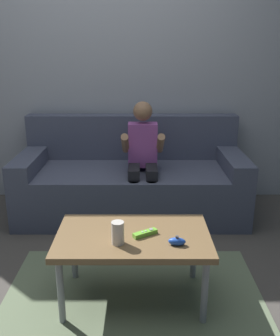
{
  "coord_description": "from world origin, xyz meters",
  "views": [
    {
      "loc": [
        0.31,
        -1.9,
        1.37
      ],
      "look_at": [
        0.3,
        0.52,
        0.59
      ],
      "focal_mm": 39.82,
      "sensor_mm": 36.0,
      "label": 1
    }
  ],
  "objects_px": {
    "coffee_table": "(134,241)",
    "soda_can": "(119,233)",
    "couch": "(133,181)",
    "nunchuk_blue": "(178,241)",
    "game_remote_lime_near_edge": "(146,233)",
    "person_seated_on_couch": "(144,156)"
  },
  "relations": [
    {
      "from": "soda_can",
      "to": "coffee_table",
      "type": "bearing_deg",
      "value": 52.94
    },
    {
      "from": "game_remote_lime_near_edge",
      "to": "nunchuk_blue",
      "type": "height_order",
      "value": "nunchuk_blue"
    },
    {
      "from": "couch",
      "to": "person_seated_on_couch",
      "type": "xyz_separation_m",
      "value": [
        0.09,
        -0.18,
        0.27
      ]
    },
    {
      "from": "coffee_table",
      "to": "nunchuk_blue",
      "type": "relative_size",
      "value": 8.84
    },
    {
      "from": "nunchuk_blue",
      "to": "soda_can",
      "type": "bearing_deg",
      "value": 177.06
    },
    {
      "from": "person_seated_on_couch",
      "to": "coffee_table",
      "type": "distance_m",
      "value": 1.05
    },
    {
      "from": "coffee_table",
      "to": "nunchuk_blue",
      "type": "distance_m",
      "value": 0.26
    },
    {
      "from": "person_seated_on_couch",
      "to": "coffee_table",
      "type": "relative_size",
      "value": 1.16
    },
    {
      "from": "couch",
      "to": "nunchuk_blue",
      "type": "bearing_deg",
      "value": -78.89
    },
    {
      "from": "nunchuk_blue",
      "to": "soda_can",
      "type": "relative_size",
      "value": 0.78
    },
    {
      "from": "person_seated_on_couch",
      "to": "coffee_table",
      "type": "xyz_separation_m",
      "value": [
        -0.06,
        -1.03,
        -0.19
      ]
    },
    {
      "from": "couch",
      "to": "game_remote_lime_near_edge",
      "type": "height_order",
      "value": "couch"
    },
    {
      "from": "game_remote_lime_near_edge",
      "to": "person_seated_on_couch",
      "type": "bearing_deg",
      "value": 90.33
    },
    {
      "from": "person_seated_on_couch",
      "to": "coffee_table",
      "type": "bearing_deg",
      "value": -93.3
    },
    {
      "from": "coffee_table",
      "to": "game_remote_lime_near_edge",
      "type": "distance_m",
      "value": 0.09
    },
    {
      "from": "coffee_table",
      "to": "soda_can",
      "type": "bearing_deg",
      "value": -127.06
    },
    {
      "from": "coffee_table",
      "to": "soda_can",
      "type": "distance_m",
      "value": 0.16
    },
    {
      "from": "couch",
      "to": "nunchuk_blue",
      "type": "relative_size",
      "value": 19.79
    },
    {
      "from": "game_remote_lime_near_edge",
      "to": "soda_can",
      "type": "xyz_separation_m",
      "value": [
        -0.14,
        -0.09,
        0.05
      ]
    },
    {
      "from": "person_seated_on_couch",
      "to": "couch",
      "type": "bearing_deg",
      "value": 117.63
    },
    {
      "from": "couch",
      "to": "coffee_table",
      "type": "relative_size",
      "value": 2.24
    },
    {
      "from": "nunchuk_blue",
      "to": "game_remote_lime_near_edge",
      "type": "bearing_deg",
      "value": 147.44
    }
  ]
}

